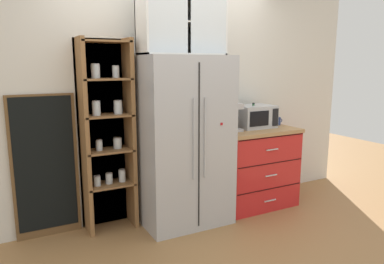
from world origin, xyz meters
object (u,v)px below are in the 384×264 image
(microwave, at_px, (255,116))
(coffee_maker, at_px, (231,117))
(chalkboard_menu, at_px, (45,166))
(bottle_amber, at_px, (258,120))
(mug_charcoal, at_px, (257,125))
(bottle_green, at_px, (253,117))
(refrigerator, at_px, (183,141))
(mug_navy, at_px, (278,121))

(microwave, xyz_separation_m, coffee_maker, (-0.36, -0.04, 0.03))
(microwave, relative_size, chalkboard_menu, 0.32)
(chalkboard_menu, bearing_deg, bottle_amber, -8.43)
(mug_charcoal, height_order, chalkboard_menu, chalkboard_menu)
(mug_charcoal, bearing_deg, bottle_green, 91.31)
(refrigerator, xyz_separation_m, bottle_green, (0.94, 0.07, 0.18))
(refrigerator, distance_m, mug_charcoal, 0.95)
(mug_charcoal, bearing_deg, mug_navy, 14.29)
(coffee_maker, xyz_separation_m, chalkboard_menu, (-1.93, 0.27, -0.38))
(mug_charcoal, height_order, bottle_green, bottle_green)
(microwave, bearing_deg, bottle_green, -172.48)
(coffee_maker, distance_m, chalkboard_menu, 1.98)
(coffee_maker, bearing_deg, mug_navy, 4.07)
(coffee_maker, distance_m, mug_navy, 0.73)
(refrigerator, relative_size, coffee_maker, 5.61)
(microwave, relative_size, bottle_amber, 1.80)
(mug_navy, relative_size, chalkboard_menu, 0.08)
(coffee_maker, bearing_deg, mug_charcoal, -7.93)
(microwave, distance_m, coffee_maker, 0.36)
(coffee_maker, relative_size, bottle_green, 1.06)
(refrigerator, relative_size, mug_navy, 16.36)
(refrigerator, bearing_deg, coffee_maker, 3.17)
(mug_navy, height_order, mug_charcoal, mug_navy)
(bottle_amber, bearing_deg, bottle_green, 90.00)
(bottle_green, bearing_deg, mug_navy, 1.90)
(coffee_maker, height_order, mug_charcoal, coffee_maker)
(coffee_maker, relative_size, chalkboard_menu, 0.22)
(mug_charcoal, relative_size, bottle_amber, 0.48)
(microwave, bearing_deg, mug_navy, 1.46)
(microwave, height_order, mug_charcoal, microwave)
(coffee_maker, distance_m, bottle_green, 0.34)
(coffee_maker, height_order, mug_navy, coffee_maker)
(mug_navy, height_order, bottle_green, bottle_green)
(microwave, distance_m, mug_charcoal, 0.13)
(coffee_maker, relative_size, bottle_amber, 1.27)
(bottle_green, bearing_deg, microwave, 7.52)
(mug_navy, bearing_deg, bottle_green, -178.10)
(bottle_green, bearing_deg, bottle_amber, -90.00)
(microwave, height_order, bottle_green, bottle_green)
(mug_navy, xyz_separation_m, bottle_green, (-0.39, -0.01, 0.08))
(refrigerator, relative_size, mug_charcoal, 14.77)
(refrigerator, xyz_separation_m, mug_charcoal, (0.94, -0.01, 0.09))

